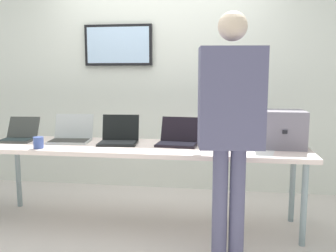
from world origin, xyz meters
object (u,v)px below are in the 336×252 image
workbench (142,151)px  laptop_station_1 (71,135)px  equipment_box (282,129)px  person (230,115)px  laptop_station_0 (19,135)px  laptop_station_3 (178,138)px  coffee_mug (38,143)px  laptop_station_4 (231,140)px  laptop_station_2 (119,137)px

workbench → laptop_station_1: size_ratio=7.28×
equipment_box → person: size_ratio=0.21×
workbench → laptop_station_1: 0.73m
laptop_station_0 → laptop_station_1: laptop_station_1 is taller
laptop_station_0 → laptop_station_1: size_ratio=0.87×
equipment_box → person: (-0.46, -0.72, 0.19)m
laptop_station_1 → laptop_station_3: 1.04m
laptop_station_1 → laptop_station_3: size_ratio=1.04×
laptop_station_0 → coffee_mug: laptop_station_0 is taller
laptop_station_1 → laptop_station_4: size_ratio=1.22×
laptop_station_1 → workbench: bearing=-8.8°
laptop_station_1 → laptop_station_2: bearing=-4.4°
equipment_box → laptop_station_0: equipment_box is taller
laptop_station_4 → person: 0.77m
equipment_box → laptop_station_0: bearing=-179.6°
equipment_box → laptop_station_0: (-2.47, -0.02, -0.11)m
workbench → laptop_station_0: bearing=176.2°
laptop_station_2 → coffee_mug: laptop_station_2 is taller
workbench → coffee_mug: size_ratio=29.63×
person → laptop_station_3: bearing=122.1°
laptop_station_0 → laptop_station_3: (1.56, 0.02, 0.00)m
laptop_station_3 → laptop_station_4: size_ratio=1.17×
equipment_box → laptop_station_2: size_ratio=1.03×
laptop_station_0 → coffee_mug: 0.50m
laptop_station_0 → person: (2.01, -0.70, 0.31)m
workbench → laptop_station_0: laptop_station_0 is taller
workbench → laptop_station_3: 0.35m
laptop_station_2 → laptop_station_4: laptop_station_2 is taller
laptop_station_0 → laptop_station_2: bearing=-0.5°
laptop_station_2 → person: bearing=-34.7°
laptop_station_0 → laptop_station_1: bearing=3.1°
laptop_station_0 → laptop_station_3: size_ratio=0.91×
laptop_station_2 → laptop_station_4: size_ratio=1.12×
equipment_box → laptop_station_2: (-1.47, -0.02, -0.10)m
workbench → laptop_station_3: (0.32, 0.10, 0.10)m
laptop_station_0 → laptop_station_2: laptop_station_2 is taller
person → workbench: bearing=141.1°
laptop_station_2 → laptop_station_4: 1.03m
laptop_station_3 → coffee_mug: laptop_station_3 is taller
equipment_box → laptop_station_3: size_ratio=0.99×
laptop_station_0 → laptop_station_3: 1.56m
laptop_station_1 → laptop_station_0: bearing=-176.9°
equipment_box → coffee_mug: (-2.10, -0.35, -0.11)m
laptop_station_1 → person: bearing=-26.2°
equipment_box → laptop_station_1: size_ratio=0.95×
laptop_station_2 → laptop_station_3: 0.55m
coffee_mug → laptop_station_4: bearing=11.3°
laptop_station_0 → laptop_station_1: (0.52, 0.03, 0.01)m
workbench → laptop_station_2: 0.27m
equipment_box → coffee_mug: 2.13m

